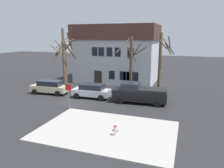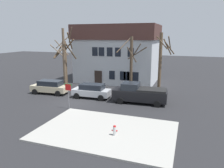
# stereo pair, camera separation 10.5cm
# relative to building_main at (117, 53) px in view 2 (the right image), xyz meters

# --- Properties ---
(ground_plane) EXTENTS (120.00, 120.00, 0.00)m
(ground_plane) POSITION_rel_building_main_xyz_m (-0.82, -12.14, -4.35)
(ground_plane) COLOR #262628
(sidewalk_slab) EXTENTS (10.07, 6.74, 0.12)m
(sidewalk_slab) POSITION_rel_building_main_xyz_m (4.92, -17.52, -4.29)
(sidewalk_slab) COLOR #A8A59E
(sidewalk_slab) RESTS_ON ground_plane
(building_main) EXTENTS (12.15, 7.64, 8.52)m
(building_main) POSITION_rel_building_main_xyz_m (0.00, 0.00, 0.00)
(building_main) COLOR silver
(building_main) RESTS_ON ground_plane
(tree_bare_near) EXTENTS (2.64, 2.60, 7.42)m
(tree_bare_near) POSITION_rel_building_main_xyz_m (-5.29, -6.32, -0.75)
(tree_bare_near) COLOR brown
(tree_bare_near) RESTS_ON ground_plane
(tree_bare_mid) EXTENTS (2.97, 2.99, 8.05)m
(tree_bare_mid) POSITION_rel_building_main_xyz_m (-5.19, -6.71, -0.12)
(tree_bare_mid) COLOR brown
(tree_bare_mid) RESTS_ON ground_plane
(tree_bare_far) EXTENTS (3.45, 2.53, 6.90)m
(tree_bare_far) POSITION_rel_building_main_xyz_m (3.88, -6.38, -0.62)
(tree_bare_far) COLOR #4C3D2D
(tree_bare_far) RESTS_ON ground_plane
(tree_bare_end) EXTENTS (2.00, 2.46, 7.33)m
(tree_bare_end) POSITION_rel_building_main_xyz_m (7.36, -6.29, -0.38)
(tree_bare_end) COLOR brown
(tree_bare_end) RESTS_ON ground_plane
(car_beige_wagon) EXTENTS (4.67, 2.24, 1.65)m
(car_beige_wagon) POSITION_rel_building_main_xyz_m (-5.43, -9.80, -3.49)
(car_beige_wagon) COLOR #C6B793
(car_beige_wagon) RESTS_ON ground_plane
(car_silver_wagon) EXTENTS (4.34, 2.09, 1.64)m
(car_silver_wagon) POSITION_rel_building_main_xyz_m (0.17, -9.82, -3.49)
(car_silver_wagon) COLOR #B7BABF
(car_silver_wagon) RESTS_ON ground_plane
(pickup_truck_black) EXTENTS (5.70, 2.53, 2.11)m
(pickup_truck_black) POSITION_rel_building_main_xyz_m (5.70, -9.76, -3.33)
(pickup_truck_black) COLOR black
(pickup_truck_black) RESTS_ON ground_plane
(fire_hydrant) EXTENTS (0.42, 0.22, 0.75)m
(fire_hydrant) POSITION_rel_building_main_xyz_m (5.80, -18.13, -3.84)
(fire_hydrant) COLOR silver
(fire_hydrant) RESTS_ON sidewalk_slab
(street_sign_pole) EXTENTS (0.76, 0.07, 2.50)m
(street_sign_pole) POSITION_rel_building_main_xyz_m (-0.33, -13.98, -2.59)
(street_sign_pole) COLOR slate
(street_sign_pole) RESTS_ON ground_plane
(bicycle_leaning) EXTENTS (1.69, 0.57, 1.03)m
(bicycle_leaning) POSITION_rel_building_main_xyz_m (-6.98, -6.50, -3.98)
(bicycle_leaning) COLOR black
(bicycle_leaning) RESTS_ON ground_plane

